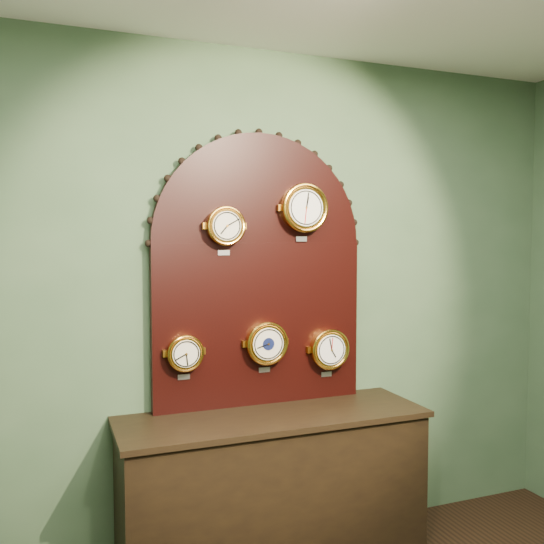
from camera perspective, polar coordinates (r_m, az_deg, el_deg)
name	(u,v)px	position (r m, az deg, el deg)	size (l,w,h in m)	color
wall_back	(256,301)	(3.31, -1.56, -2.87)	(4.00, 4.00, 0.00)	#435F41
shop_counter	(273,493)	(3.33, 0.13, -20.73)	(1.60, 0.50, 0.80)	black
display_board	(259,262)	(3.25, -1.27, 1.01)	(1.26, 0.06, 1.53)	black
roman_clock	(225,226)	(3.12, -4.56, 4.48)	(0.21, 0.08, 0.26)	gold
arabic_clock	(304,208)	(3.28, 3.13, 6.23)	(0.27, 0.08, 0.32)	gold
hygrometer	(185,353)	(3.12, -8.47, -7.79)	(0.19, 0.08, 0.25)	gold
barometer	(266,343)	(3.24, -0.55, -6.93)	(0.24, 0.08, 0.29)	gold
tide_clock	(329,349)	(3.40, 5.57, -7.47)	(0.24, 0.08, 0.29)	gold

